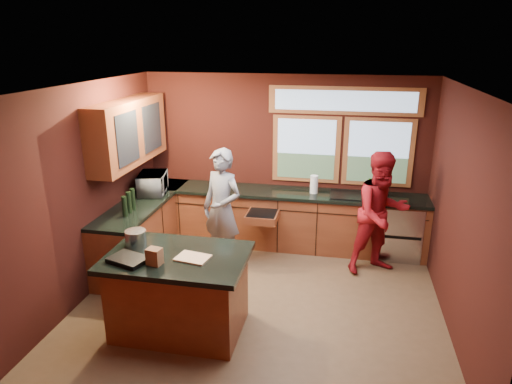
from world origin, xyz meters
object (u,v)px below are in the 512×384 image
(cutting_board, at_px, (193,258))
(stock_pot, at_px, (136,238))
(island, at_px, (179,292))
(person_red, at_px, (381,213))
(person_grey, at_px, (222,209))

(cutting_board, xyz_separation_m, stock_pot, (-0.75, 0.20, 0.08))
(island, bearing_deg, person_red, 39.53)
(island, xyz_separation_m, person_grey, (0.06, 1.65, 0.40))
(person_grey, relative_size, cutting_board, 5.03)
(person_grey, bearing_deg, stock_pot, -88.54)
(person_grey, height_order, cutting_board, person_grey)
(island, relative_size, cutting_board, 4.43)
(cutting_board, bearing_deg, person_grey, 94.59)
(island, distance_m, stock_pot, 0.80)
(island, relative_size, person_red, 0.88)
(cutting_board, relative_size, stock_pot, 1.46)
(person_red, bearing_deg, stock_pot, -177.08)
(person_red, bearing_deg, cutting_board, -165.73)
(person_red, distance_m, cutting_board, 2.86)
(person_grey, distance_m, stock_pot, 1.62)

